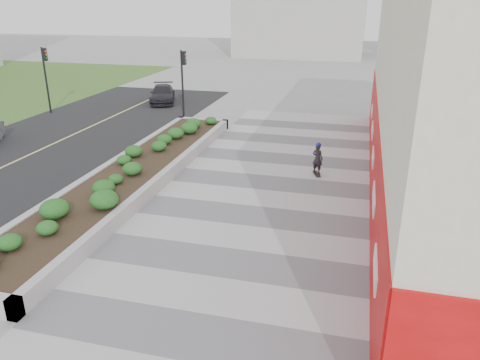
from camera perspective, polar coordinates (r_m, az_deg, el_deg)
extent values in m
plane|color=gray|center=(12.18, -3.99, -14.26)|extent=(160.00, 160.00, 0.00)
cube|color=#A8A8AD|center=(14.61, -0.28, -7.64)|extent=(8.00, 36.00, 0.01)
cube|color=beige|center=(18.99, 26.02, 9.86)|extent=(6.00, 24.00, 8.00)
cube|color=red|center=(19.21, 16.12, 3.56)|extent=(0.12, 24.00, 3.00)
cube|color=#9E9EA0|center=(27.55, -4.57, 6.92)|extent=(3.00, 0.30, 0.55)
cube|color=#9E9EA0|center=(20.41, -16.23, 0.94)|extent=(0.30, 18.00, 0.55)
cube|color=#9E9EA0|center=(19.21, -9.25, 0.27)|extent=(0.30, 18.00, 0.55)
cube|color=#2D2116|center=(19.78, -12.84, 0.55)|extent=(2.40, 17.40, 0.50)
cube|color=black|center=(23.47, -27.09, 1.34)|extent=(10.00, 40.00, 0.00)
cylinder|color=black|center=(29.30, -7.02, 11.35)|extent=(0.12, 0.12, 4.20)
cube|color=black|center=(29.00, -6.82, 14.55)|extent=(0.18, 0.28, 0.80)
cylinder|color=black|center=(33.33, -22.55, 11.11)|extent=(0.12, 0.12, 4.20)
cube|color=black|center=(33.02, -22.70, 13.93)|extent=(0.18, 0.28, 0.80)
cylinder|color=#595654|center=(14.51, 1.65, -7.89)|extent=(0.44, 0.44, 0.01)
cube|color=black|center=(20.30, 9.32, 0.79)|extent=(0.43, 0.75, 0.02)
imported|color=black|center=(20.08, 9.43, 2.56)|extent=(0.56, 0.47, 1.31)
sphere|color=#1721C5|center=(19.89, 9.54, 4.23)|extent=(0.23, 0.23, 0.23)
imported|color=black|center=(34.88, -9.44, 10.31)|extent=(3.04, 4.49, 1.21)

